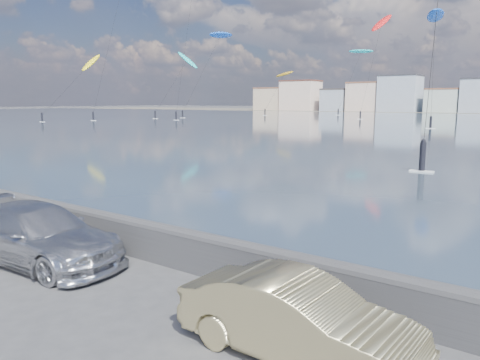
% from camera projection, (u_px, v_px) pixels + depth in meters
% --- Properties ---
extents(ground, '(700.00, 700.00, 0.00)m').
position_uv_depth(ground, '(91.00, 304.00, 9.86)').
color(ground, '#333335').
rests_on(ground, ground).
extents(seawall, '(400.00, 0.36, 1.08)m').
position_uv_depth(seawall, '(178.00, 246.00, 11.92)').
color(seawall, '#28282B').
rests_on(seawall, ground).
extents(car_silver, '(5.42, 2.54, 1.53)m').
position_uv_depth(car_silver, '(37.00, 234.00, 12.26)').
color(car_silver, '#B7B8BF').
rests_on(car_silver, ground).
extents(car_champagne, '(4.16, 1.49, 1.37)m').
position_uv_depth(car_champagne, '(298.00, 319.00, 7.69)').
color(car_champagne, tan).
rests_on(car_champagne, ground).
extents(kitesurfer_5, '(7.40, 11.56, 17.17)m').
position_uv_depth(kitesurfer_5, '(187.00, 61.00, 118.06)').
color(kitesurfer_5, '#19BFBF').
rests_on(kitesurfer_5, ground).
extents(kitesurfer_8, '(7.73, 13.86, 20.40)m').
position_uv_depth(kitesurfer_8, '(361.00, 53.00, 146.53)').
color(kitesurfer_8, '#19BFBF').
rests_on(kitesurfer_8, ground).
extents(kitesurfer_9, '(4.06, 18.62, 23.04)m').
position_uv_depth(kitesurfer_9, '(220.00, 36.00, 125.39)').
color(kitesurfer_9, blue).
rests_on(kitesurfer_9, ground).
extents(kitesurfer_11, '(4.42, 10.88, 25.37)m').
position_uv_depth(kitesurfer_11, '(381.00, 24.00, 111.37)').
color(kitesurfer_11, red).
rests_on(kitesurfer_11, ground).
extents(kitesurfer_14, '(6.69, 17.92, 20.00)m').
position_uv_depth(kitesurfer_14, '(435.00, 17.00, 81.50)').
color(kitesurfer_14, blue).
rests_on(kitesurfer_14, ground).
extents(kitesurfer_15, '(6.65, 19.38, 15.69)m').
position_uv_depth(kitesurfer_15, '(90.00, 64.00, 107.73)').
color(kitesurfer_15, yellow).
rests_on(kitesurfer_15, ground).
extents(kitesurfer_19, '(7.97, 17.80, 14.36)m').
position_uv_depth(kitesurfer_19, '(284.00, 75.00, 152.12)').
color(kitesurfer_19, '#BF8C19').
rests_on(kitesurfer_19, ground).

